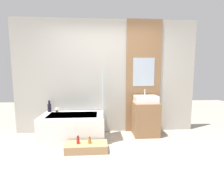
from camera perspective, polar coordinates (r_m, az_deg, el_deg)
The scene contains 12 objects.
ground_plane at distance 2.88m, azimuth -0.49°, elevation -21.60°, with size 12.00×12.00×0.00m, color #A39989.
wall_tiled_back at distance 4.09m, azimuth -1.90°, elevation 6.15°, with size 4.20×0.06×2.60m, color #B7B2A8.
wall_wood_accent at distance 4.16m, azimuth 10.22°, elevation 6.15°, with size 0.81×0.04×2.60m.
bathtub at distance 3.86m, azimuth -12.57°, elevation -9.75°, with size 1.31×0.80×0.53m.
glass_shower_screen at distance 3.58m, azimuth -3.19°, elevation 0.79°, with size 0.01×0.58×0.91m, color silver.
wooden_step_bench at distance 3.31m, azimuth -8.28°, elevation -16.18°, with size 0.75×0.36×0.14m, color #A87F56.
vanity_cabinet at distance 4.04m, azimuth 10.85°, elevation -7.32°, with size 0.55×0.50×0.75m, color #8E6642.
sink at distance 3.95m, azimuth 11.01°, elevation -0.99°, with size 0.50×0.37×0.29m.
vase_tall_dark at distance 4.18m, azimuth -19.78°, elevation -3.47°, with size 0.08×0.08×0.26m.
vase_round_light at distance 4.14m, azimuth -17.57°, elevation -4.29°, with size 0.10×0.10×0.10m, color silver.
bottle_soap_primary at distance 3.28m, azimuth -11.03°, elevation -13.95°, with size 0.05×0.05×0.15m.
bottle_soap_secondary at distance 3.26m, azimuth -7.31°, elevation -14.19°, with size 0.05×0.05×0.12m.
Camera 1 is at (-0.15, -2.51, 1.41)m, focal length 28.00 mm.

